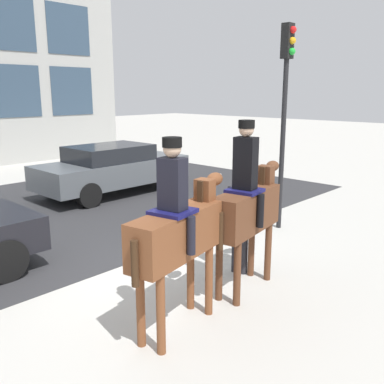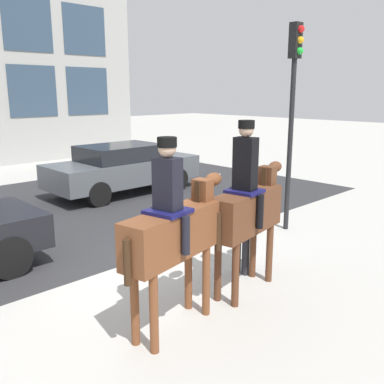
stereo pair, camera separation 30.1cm
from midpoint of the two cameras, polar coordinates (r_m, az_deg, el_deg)
The scene contains 7 objects.
ground_plane at distance 7.64m, azimuth -8.11°, elevation -10.79°, with size 80.00×80.00×0.00m, color #B2AFA8.
road_surface at distance 11.55m, azimuth -23.04°, elevation -3.36°, with size 18.30×8.50×0.01m.
mounted_horse_lead at distance 5.48m, azimuth -3.46°, elevation -5.10°, with size 1.98×0.72×2.57m.
mounted_horse_companion at distance 6.63m, azimuth 6.09°, elevation -1.86°, with size 1.90×0.67×2.69m.
pedestrian_bystander at distance 7.30m, azimuth 5.34°, elevation -3.21°, with size 0.81×0.59×1.75m.
street_car_far_lane at distance 13.39m, azimuth -11.20°, elevation 3.15°, with size 4.73×1.98×1.51m.
traffic_light at distance 9.71m, azimuth 11.45°, elevation 12.33°, with size 0.24×0.29×4.50m.
Camera 1 is at (-4.40, -5.41, 3.10)m, focal length 40.00 mm.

